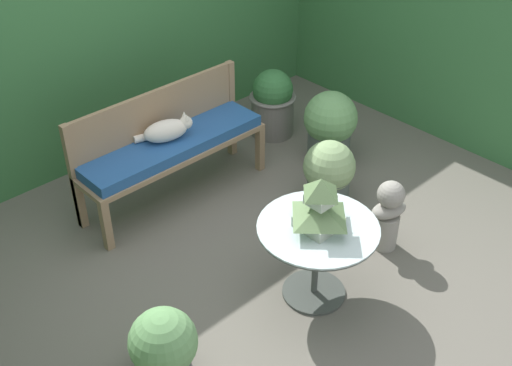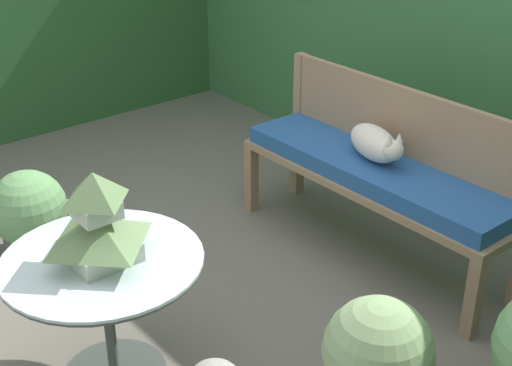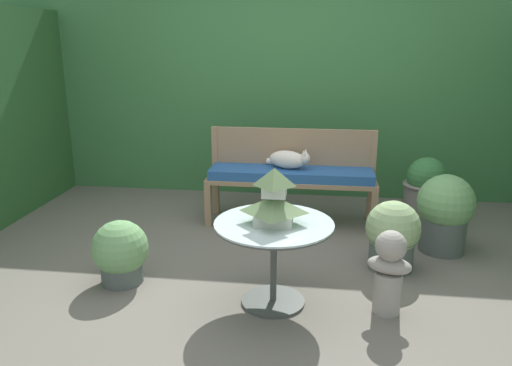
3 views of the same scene
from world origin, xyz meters
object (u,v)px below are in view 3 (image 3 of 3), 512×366
at_px(garden_bust, 389,270).
at_px(potted_plant_table_far, 445,212).
at_px(garden_bench, 291,178).
at_px(pagoda_birdhouse, 274,200).
at_px(potted_plant_bench_right, 392,235).
at_px(potted_plant_path_edge, 121,253).
at_px(patio_table, 274,240).
at_px(cat, 288,160).
at_px(potted_plant_patio_mid, 425,191).

distance_m(garden_bust, potted_plant_table_far, 1.21).
distance_m(garden_bench, pagoda_birdhouse, 1.56).
bearing_deg(potted_plant_bench_right, garden_bust, -99.21).
xyz_separation_m(garden_bench, potted_plant_bench_right, (0.84, -0.90, -0.18)).
height_order(pagoda_birdhouse, potted_plant_bench_right, pagoda_birdhouse).
height_order(garden_bench, potted_plant_path_edge, garden_bench).
relative_size(patio_table, potted_plant_table_far, 1.19).
xyz_separation_m(cat, potted_plant_patio_mid, (1.31, 0.16, -0.30)).
xyz_separation_m(garden_bench, patio_table, (-0.02, -1.53, 0.01)).
xyz_separation_m(potted_plant_patio_mid, potted_plant_path_edge, (-2.42, -1.57, -0.08)).
height_order(potted_plant_bench_right, potted_plant_path_edge, potted_plant_bench_right).
height_order(patio_table, potted_plant_bench_right, patio_table).
bearing_deg(garden_bench, potted_plant_patio_mid, 8.38).
distance_m(potted_plant_table_far, potted_plant_bench_right, 0.62).
distance_m(cat, patio_table, 1.57).
bearing_deg(cat, garden_bench, -27.15).
relative_size(pagoda_birdhouse, garden_bust, 0.65).
height_order(cat, garden_bust, cat).
relative_size(patio_table, potted_plant_path_edge, 1.66).
height_order(patio_table, potted_plant_patio_mid, potted_plant_patio_mid).
height_order(potted_plant_table_far, potted_plant_bench_right, potted_plant_table_far).
height_order(pagoda_birdhouse, potted_plant_patio_mid, pagoda_birdhouse).
bearing_deg(potted_plant_table_far, patio_table, -141.73).
relative_size(cat, potted_plant_table_far, 0.66).
bearing_deg(potted_plant_path_edge, patio_table, -7.69).
relative_size(garden_bench, potted_plant_patio_mid, 2.49).
bearing_deg(potted_plant_table_far, potted_plant_path_edge, -160.03).
bearing_deg(cat, potted_plant_path_edge, -112.60).
xyz_separation_m(potted_plant_table_far, potted_plant_bench_right, (-0.47, -0.40, -0.07)).
xyz_separation_m(pagoda_birdhouse, potted_plant_bench_right, (0.85, 0.64, -0.46)).
height_order(cat, potted_plant_path_edge, cat).
height_order(potted_plant_patio_mid, potted_plant_table_far, potted_plant_table_far).
xyz_separation_m(cat, pagoda_birdhouse, (0.01, -1.56, 0.11)).
bearing_deg(garden_bust, patio_table, -165.66).
height_order(potted_plant_patio_mid, potted_plant_path_edge, potted_plant_patio_mid).
xyz_separation_m(garden_bust, potted_plant_path_edge, (-1.87, 0.17, -0.07)).
relative_size(cat, garden_bust, 0.76).
bearing_deg(cat, pagoda_birdhouse, -73.75).
bearing_deg(pagoda_birdhouse, potted_plant_table_far, 38.27).
bearing_deg(patio_table, cat, 90.50).
distance_m(patio_table, potted_plant_bench_right, 1.08).
bearing_deg(cat, patio_table, -73.75).
distance_m(cat, potted_plant_bench_right, 1.31).
height_order(potted_plant_table_far, potted_plant_path_edge, potted_plant_table_far).
distance_m(garden_bust, potted_plant_bench_right, 0.67).
relative_size(pagoda_birdhouse, potted_plant_table_far, 0.56).
bearing_deg(pagoda_birdhouse, potted_plant_bench_right, 36.79).
relative_size(cat, pagoda_birdhouse, 1.18).
relative_size(pagoda_birdhouse, potted_plant_path_edge, 0.78).
bearing_deg(potted_plant_table_far, pagoda_birdhouse, -141.73).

